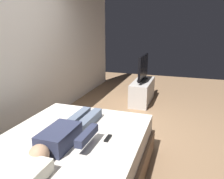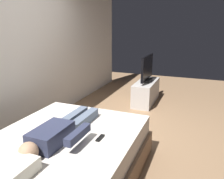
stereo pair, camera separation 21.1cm
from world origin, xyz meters
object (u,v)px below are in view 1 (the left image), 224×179
bed (67,163)px  pillow (17,179)px  tv (143,69)px  remote (108,138)px  tv_stand (142,91)px  person (67,133)px

bed → pillow: (-0.72, 0.00, 0.34)m
pillow → tv: bearing=-3.4°
remote → tv: 2.89m
bed → tv: size_ratio=2.37×
pillow → tv: tv is taller
pillow → tv: (3.77, -0.23, 0.18)m
bed → tv_stand: bearing=-4.2°
tv → remote: bearing=-176.4°
person → remote: size_ratio=8.40×
person → remote: (0.15, -0.40, -0.07)m
remote → bed: bearing=113.9°
tv → pillow: bearing=176.6°
tv → bed: bearing=175.8°
bed → remote: size_ratio=13.89×
pillow → remote: bearing=-24.3°
pillow → tv_stand: 3.80m
pillow → person: bearing=-0.2°
person → tv: size_ratio=1.43×
person → tv_stand: 3.05m
tv_stand → bed: bearing=175.8°
bed → person: (0.03, -0.00, 0.36)m
bed → tv: bearing=-4.2°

